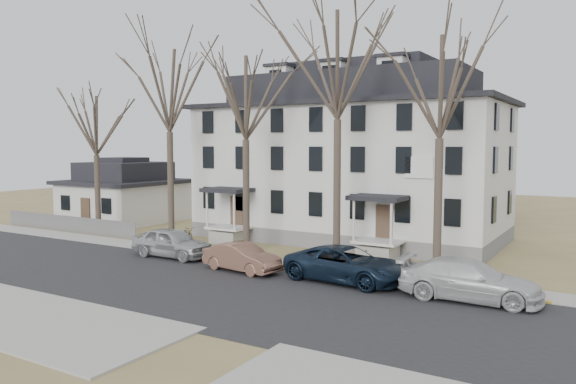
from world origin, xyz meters
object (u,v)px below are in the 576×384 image
Objects in this scene: tree_mid_right at (441,79)px; car_tan at (242,258)px; tree_far_left at (169,84)px; car_navy at (347,265)px; bicycle_left at (188,235)px; tree_mid_left at (246,91)px; tree_center at (338,57)px; tree_bungalow at (96,121)px; car_white at (470,281)px; boarding_house at (350,160)px; small_house at (125,195)px; car_silver at (172,243)px.

tree_mid_right is 13.19m from car_tan.
tree_far_left reaches higher than car_navy.
tree_far_left is at bearing -177.08° from bicycle_left.
tree_center is (6.00, 0.00, 1.48)m from tree_mid_left.
tree_bungalow is at bearing 180.00° from tree_mid_right.
tree_mid_right is 2.22× the size of car_white.
boarding_house is at bearing 69.80° from tree_mid_left.
small_house is 0.63× the size of tree_far_left.
tree_bungalow reaches higher than car_white.
tree_center reaches higher than tree_bungalow.
tree_center is at bearing 180.00° from tree_mid_right.
boarding_house reaches higher than car_silver.
car_navy is at bearing -9.65° from tree_bungalow.
tree_mid_right is at bearing 29.77° from car_white.
tree_far_left is at bearing -137.82° from boarding_house.
tree_mid_left reaches higher than small_house.
car_navy is at bearing -23.59° from tree_mid_left.
tree_mid_left is at bearing 180.00° from tree_center.
car_tan is (15.79, -4.36, -7.41)m from tree_bungalow.
boarding_house is 1.41× the size of tree_center.
car_navy is at bearing -90.43° from car_silver.
car_white reaches higher than car_navy.
small_house is 0.81× the size of tree_bungalow.
tree_center is at bearing 37.30° from car_navy.
tree_mid_right is at bearing -36.57° from car_navy.
car_navy is (25.29, -9.82, -1.43)m from small_house.
small_house is at bearing 122.84° from tree_bungalow.
tree_bungalow is at bearing 78.83° from car_white.
tree_mid_right reaches higher than tree_bungalow.
small_house is at bearing 55.96° from car_silver.
car_tan is 9.86m from bicycle_left.
tree_mid_left is 10.29m from car_tan.
boarding_house reaches higher than car_navy.
bicycle_left is (-2.77, 4.50, -0.35)m from car_silver.
car_navy is (11.00, -0.11, -0.02)m from car_silver.
tree_center reaches higher than tree_mid_right.
car_silver is at bearing -18.84° from tree_bungalow.
small_house is 17.33m from car_silver.
tree_far_left is 6.05m from tree_mid_left.
small_house is 1.76× the size of car_silver.
boarding_house is 1.93× the size of tree_bungalow.
tree_bungalow is 1.88× the size of car_white.
car_white reaches higher than car_tan.
tree_mid_left reaches higher than car_navy.
car_white is (10.99, -12.01, -4.55)m from boarding_house.
car_silver reaches higher than car_tan.
car_navy reaches higher than bicycle_left.
tree_mid_left is 2.22× the size of car_white.
tree_mid_right is 2.16× the size of car_navy.
tree_mid_left is 1.00× the size of tree_mid_right.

